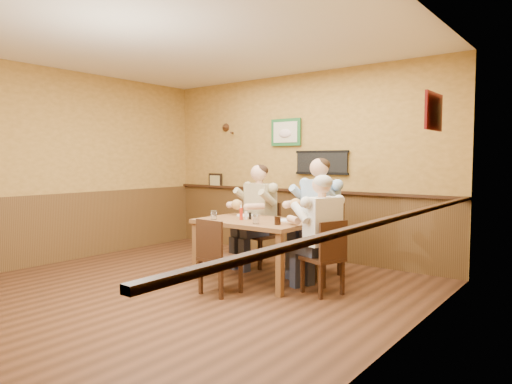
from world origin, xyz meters
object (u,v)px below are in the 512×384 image
(diner_white_elder, at_px, (323,241))
(hot_sauce_bottle, at_px, (241,213))
(dining_table, at_px, (255,227))
(chair_back_left, at_px, (260,234))
(water_glass_mid, at_px, (256,219))
(pepper_shaker, at_px, (250,216))
(salt_shaker, at_px, (246,216))
(chair_right_end, at_px, (322,257))
(water_glass_left, at_px, (214,215))
(diner_blue_polo, at_px, (320,223))
(chair_back_right, at_px, (320,239))
(cola_tumbler, at_px, (278,221))
(diner_tan_shirt, at_px, (260,221))
(chair_near_side, at_px, (221,256))

(diner_white_elder, distance_m, hot_sauce_bottle, 1.12)
(dining_table, xyz_separation_m, chair_back_left, (-0.41, 0.64, -0.21))
(water_glass_mid, bearing_deg, pepper_shaker, 138.40)
(chair_back_left, height_order, water_glass_mid, chair_back_left)
(water_glass_mid, bearing_deg, salt_shaker, 145.29)
(chair_right_end, relative_size, water_glass_left, 7.45)
(diner_blue_polo, height_order, water_glass_mid, diner_blue_polo)
(chair_back_left, bearing_deg, diner_white_elder, -16.03)
(chair_back_right, distance_m, cola_tumbler, 0.94)
(chair_right_end, distance_m, water_glass_mid, 0.87)
(diner_blue_polo, relative_size, diner_white_elder, 1.14)
(chair_back_left, bearing_deg, cola_tumbler, -33.82)
(salt_shaker, bearing_deg, hot_sauce_bottle, -103.83)
(diner_white_elder, bearing_deg, cola_tumbler, -51.15)
(dining_table, relative_size, diner_blue_polo, 1.03)
(dining_table, bearing_deg, hot_sauce_bottle, -145.04)
(diner_tan_shirt, relative_size, diner_white_elder, 1.08)
(chair_back_right, bearing_deg, chair_back_left, -165.48)
(water_glass_left, bearing_deg, water_glass_mid, 1.02)
(chair_back_right, height_order, water_glass_left, chair_back_right)
(chair_back_left, xyz_separation_m, salt_shaker, (0.29, -0.67, 0.35))
(hot_sauce_bottle, distance_m, salt_shaker, 0.08)
(hot_sauce_bottle, bearing_deg, diner_blue_polo, 50.90)
(water_glass_mid, bearing_deg, diner_tan_shirt, 124.75)
(chair_back_right, bearing_deg, dining_table, -115.32)
(chair_right_end, height_order, salt_shaker, salt_shaker)
(chair_near_side, bearing_deg, pepper_shaker, -76.74)
(hot_sauce_bottle, relative_size, pepper_shaker, 1.92)
(water_glass_left, height_order, water_glass_mid, same)
(chair_back_left, bearing_deg, water_glass_mid, -45.89)
(water_glass_mid, bearing_deg, chair_back_left, 124.75)
(water_glass_mid, height_order, pepper_shaker, water_glass_mid)
(dining_table, height_order, chair_back_right, chair_back_right)
(dining_table, distance_m, pepper_shaker, 0.16)
(chair_near_side, height_order, pepper_shaker, chair_near_side)
(diner_tan_shirt, bearing_deg, salt_shaker, -57.49)
(diner_blue_polo, distance_m, pepper_shaker, 0.93)
(dining_table, relative_size, diner_white_elder, 1.18)
(chair_right_end, height_order, hot_sauce_bottle, hot_sauce_bottle)
(chair_near_side, distance_m, diner_tan_shirt, 1.43)
(chair_right_end, bearing_deg, hot_sauce_bottle, -65.34)
(salt_shaker, bearing_deg, diner_blue_polo, 49.03)
(chair_back_left, distance_m, chair_right_end, 1.50)
(cola_tumbler, bearing_deg, salt_shaker, 165.94)
(chair_right_end, bearing_deg, water_glass_left, -59.22)
(chair_back_right, distance_m, chair_near_side, 1.47)
(hot_sauce_bottle, bearing_deg, cola_tumbler, -7.00)
(chair_right_end, bearing_deg, cola_tumbler, -51.15)
(chair_near_side, height_order, water_glass_left, water_glass_left)
(chair_back_right, height_order, diner_white_elder, diner_white_elder)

